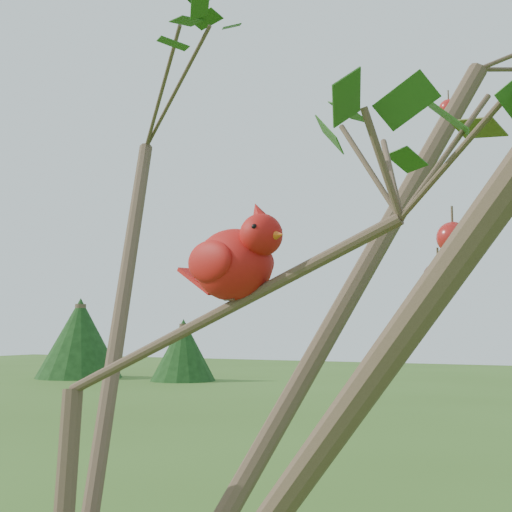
{
  "coord_description": "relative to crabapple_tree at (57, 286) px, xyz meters",
  "views": [
    {
      "loc": [
        0.81,
        -0.86,
        2.06
      ],
      "look_at": [
        0.33,
        0.06,
        2.16
      ],
      "focal_mm": 50.0,
      "sensor_mm": 36.0,
      "label": 1
    }
  ],
  "objects": [
    {
      "name": "distant_trees",
      "position": [
        -5.66,
        24.04,
        -0.68
      ],
      "size": [
        37.53,
        15.27,
        3.27
      ],
      "color": "#3F3122",
      "rests_on": "ground"
    },
    {
      "name": "cardinal",
      "position": [
        0.27,
        0.09,
        0.04
      ],
      "size": [
        0.22,
        0.14,
        0.16
      ],
      "rotation": [
        0.0,
        0.0,
        -0.33
      ],
      "color": "#B7190F",
      "rests_on": "ground"
    },
    {
      "name": "crabapple_tree",
      "position": [
        0.0,
        0.0,
        0.0
      ],
      "size": [
        2.35,
        2.05,
        2.95
      ],
      "color": "#3F3122",
      "rests_on": "ground"
    }
  ]
}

